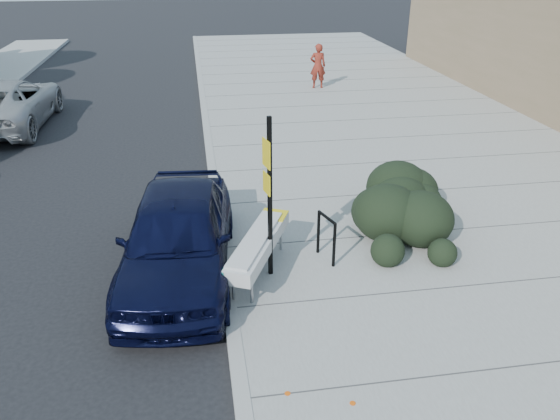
{
  "coord_description": "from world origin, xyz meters",
  "views": [
    {
      "loc": [
        -0.36,
        -7.31,
        5.46
      ],
      "look_at": [
        1.1,
        1.76,
        1.0
      ],
      "focal_mm": 35.0,
      "sensor_mm": 36.0,
      "label": 1
    }
  ],
  "objects_px": {
    "suv_silver": "(6,103)",
    "pedestrian": "(318,66)",
    "sign_post": "(269,190)",
    "bench": "(258,245)",
    "sedan_navy": "(178,236)",
    "bike_rack": "(326,234)"
  },
  "relations": [
    {
      "from": "sedan_navy",
      "to": "suv_silver",
      "type": "bearing_deg",
      "value": 124.43
    },
    {
      "from": "bench",
      "to": "pedestrian",
      "type": "relative_size",
      "value": 1.33
    },
    {
      "from": "sign_post",
      "to": "suv_silver",
      "type": "bearing_deg",
      "value": 112.07
    },
    {
      "from": "sign_post",
      "to": "pedestrian",
      "type": "bearing_deg",
      "value": 61.74
    },
    {
      "from": "suv_silver",
      "to": "sedan_navy",
      "type": "bearing_deg",
      "value": 120.57
    },
    {
      "from": "sign_post",
      "to": "pedestrian",
      "type": "xyz_separation_m",
      "value": [
        3.98,
        13.82,
        -0.74
      ]
    },
    {
      "from": "bench",
      "to": "bike_rack",
      "type": "bearing_deg",
      "value": 36.31
    },
    {
      "from": "bench",
      "to": "pedestrian",
      "type": "xyz_separation_m",
      "value": [
        4.16,
        13.75,
        0.32
      ]
    },
    {
      "from": "suv_silver",
      "to": "sign_post",
      "type": "bearing_deg",
      "value": 125.71
    },
    {
      "from": "bench",
      "to": "sedan_navy",
      "type": "height_order",
      "value": "sedan_navy"
    },
    {
      "from": "bench",
      "to": "sign_post",
      "type": "distance_m",
      "value": 1.08
    },
    {
      "from": "sign_post",
      "to": "suv_silver",
      "type": "xyz_separation_m",
      "value": [
        -7.25,
        10.65,
        -0.99
      ]
    },
    {
      "from": "sedan_navy",
      "to": "suv_silver",
      "type": "xyz_separation_m",
      "value": [
        -5.67,
        10.17,
        -0.02
      ]
    },
    {
      "from": "bike_rack",
      "to": "suv_silver",
      "type": "height_order",
      "value": "suv_silver"
    },
    {
      "from": "suv_silver",
      "to": "pedestrian",
      "type": "relative_size",
      "value": 3.19
    },
    {
      "from": "bike_rack",
      "to": "sign_post",
      "type": "bearing_deg",
      "value": 178.92
    },
    {
      "from": "bench",
      "to": "bike_rack",
      "type": "height_order",
      "value": "bike_rack"
    },
    {
      "from": "bike_rack",
      "to": "suv_silver",
      "type": "bearing_deg",
      "value": 111.2
    },
    {
      "from": "suv_silver",
      "to": "pedestrian",
      "type": "bearing_deg",
      "value": -162.81
    },
    {
      "from": "sign_post",
      "to": "pedestrian",
      "type": "height_order",
      "value": "sign_post"
    },
    {
      "from": "bike_rack",
      "to": "sedan_navy",
      "type": "xyz_separation_m",
      "value": [
        -2.69,
        0.14,
        0.11
      ]
    },
    {
      "from": "bike_rack",
      "to": "bench",
      "type": "bearing_deg",
      "value": 173.98
    }
  ]
}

